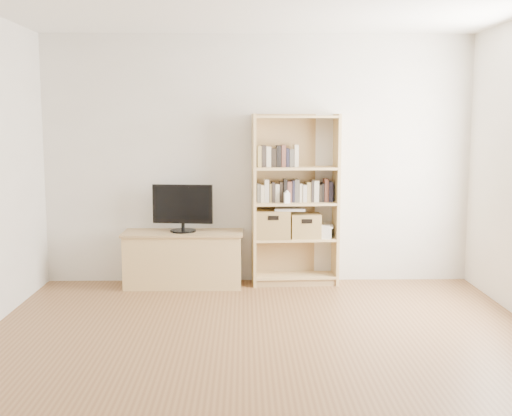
{
  "coord_description": "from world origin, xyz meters",
  "views": [
    {
      "loc": [
        -0.15,
        -4.27,
        1.7
      ],
      "look_at": [
        -0.03,
        1.9,
        0.87
      ],
      "focal_mm": 45.0,
      "sensor_mm": 36.0,
      "label": 1
    }
  ],
  "objects_px": {
    "baby_monitor": "(287,198)",
    "laptop": "(290,209)",
    "tv_stand": "(184,260)",
    "bookshelf": "(295,200)",
    "basket_left": "(272,224)",
    "television": "(183,208)",
    "basket_right": "(305,226)"
  },
  "relations": [
    {
      "from": "baby_monitor",
      "to": "basket_right",
      "type": "relative_size",
      "value": 0.36
    },
    {
      "from": "basket_left",
      "to": "laptop",
      "type": "distance_m",
      "value": 0.24
    },
    {
      "from": "tv_stand",
      "to": "television",
      "type": "bearing_deg",
      "value": 0.0
    },
    {
      "from": "television",
      "to": "basket_left",
      "type": "bearing_deg",
      "value": 9.58
    },
    {
      "from": "basket_left",
      "to": "basket_right",
      "type": "bearing_deg",
      "value": 2.03
    },
    {
      "from": "television",
      "to": "laptop",
      "type": "xyz_separation_m",
      "value": [
        1.11,
        0.04,
        -0.02
      ]
    },
    {
      "from": "baby_monitor",
      "to": "basket_left",
      "type": "relative_size",
      "value": 0.31
    },
    {
      "from": "tv_stand",
      "to": "laptop",
      "type": "relative_size",
      "value": 3.83
    },
    {
      "from": "baby_monitor",
      "to": "basket_left",
      "type": "height_order",
      "value": "baby_monitor"
    },
    {
      "from": "television",
      "to": "basket_left",
      "type": "relative_size",
      "value": 1.75
    },
    {
      "from": "tv_stand",
      "to": "television",
      "type": "relative_size",
      "value": 1.92
    },
    {
      "from": "laptop",
      "to": "basket_right",
      "type": "bearing_deg",
      "value": 14.29
    },
    {
      "from": "basket_left",
      "to": "baby_monitor",
      "type": "bearing_deg",
      "value": -32.13
    },
    {
      "from": "bookshelf",
      "to": "basket_left",
      "type": "xyz_separation_m",
      "value": [
        -0.24,
        -0.02,
        -0.25
      ]
    },
    {
      "from": "television",
      "to": "basket_left",
      "type": "distance_m",
      "value": 0.94
    },
    {
      "from": "tv_stand",
      "to": "basket_left",
      "type": "distance_m",
      "value": 1.0
    },
    {
      "from": "baby_monitor",
      "to": "laptop",
      "type": "relative_size",
      "value": 0.35
    },
    {
      "from": "bookshelf",
      "to": "basket_right",
      "type": "bearing_deg",
      "value": -2.6
    },
    {
      "from": "bookshelf",
      "to": "baby_monitor",
      "type": "relative_size",
      "value": 16.28
    },
    {
      "from": "tv_stand",
      "to": "basket_right",
      "type": "height_order",
      "value": "basket_right"
    },
    {
      "from": "basket_right",
      "to": "laptop",
      "type": "xyz_separation_m",
      "value": [
        -0.16,
        -0.03,
        0.18
      ]
    },
    {
      "from": "bookshelf",
      "to": "basket_right",
      "type": "distance_m",
      "value": 0.29
    },
    {
      "from": "tv_stand",
      "to": "basket_right",
      "type": "distance_m",
      "value": 1.32
    },
    {
      "from": "tv_stand",
      "to": "bookshelf",
      "type": "height_order",
      "value": "bookshelf"
    },
    {
      "from": "tv_stand",
      "to": "bookshelf",
      "type": "xyz_separation_m",
      "value": [
        1.16,
        0.07,
        0.62
      ]
    },
    {
      "from": "tv_stand",
      "to": "television",
      "type": "height_order",
      "value": "television"
    },
    {
      "from": "laptop",
      "to": "baby_monitor",
      "type": "bearing_deg",
      "value": -111.43
    },
    {
      "from": "baby_monitor",
      "to": "basket_left",
      "type": "bearing_deg",
      "value": 133.96
    },
    {
      "from": "television",
      "to": "laptop",
      "type": "relative_size",
      "value": 1.99
    },
    {
      "from": "basket_right",
      "to": "laptop",
      "type": "distance_m",
      "value": 0.24
    },
    {
      "from": "television",
      "to": "basket_left",
      "type": "height_order",
      "value": "television"
    },
    {
      "from": "baby_monitor",
      "to": "laptop",
      "type": "bearing_deg",
      "value": 48.32
    }
  ]
}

